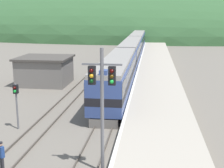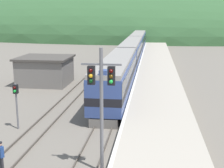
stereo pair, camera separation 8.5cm
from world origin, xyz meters
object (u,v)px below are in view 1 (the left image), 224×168
carriage_third (137,41)px  carriage_fourth (141,35)px  signal_post_siding (16,97)px  carriage_fifth (143,31)px  express_train_lead_car (117,76)px  track_worker (1,155)px  carriage_second (131,52)px  signal_mast_main (102,93)px

carriage_third → carriage_fourth: bearing=90.0°
carriage_fourth → signal_post_siding: size_ratio=5.87×
carriage_fifth → express_train_lead_car: bearing=-90.0°
express_train_lead_car → track_worker: express_train_lead_car is taller
carriage_second → track_worker: carriage_second is taller
carriage_fifth → track_worker: bearing=-92.6°
express_train_lead_car → carriage_third: size_ratio=0.93×
signal_mast_main → track_worker: bearing=-173.4°
carriage_third → track_worker: bearing=-94.4°
carriage_third → track_worker: carriage_third is taller
signal_mast_main → track_worker: signal_mast_main is taller
track_worker → carriage_fourth: bearing=86.8°
express_train_lead_car → carriage_fifth: (0.00, 89.17, -0.01)m
express_train_lead_car → carriage_fourth: bearing=90.0°
carriage_fourth → signal_post_siding: bearing=-94.9°
carriage_second → carriage_fourth: (0.00, 44.84, 0.00)m
carriage_fourth → carriage_fifth: 22.42m
carriage_second → signal_post_siding: (-6.70, -32.55, 0.29)m
carriage_fourth → signal_mast_main: (1.04, -83.31, 2.36)m
signal_post_siding → track_worker: size_ratio=2.03×
carriage_third → signal_post_siding: (-6.70, -54.97, 0.29)m
carriage_fourth → signal_post_siding: carriage_fourth is taller
express_train_lead_car → signal_mast_main: (1.04, -16.56, 2.35)m
carriage_second → carriage_fifth: (0.00, 67.27, 0.00)m
carriage_fourth → carriage_fifth: same height
carriage_second → signal_mast_main: bearing=-88.4°
carriage_fifth → carriage_second: bearing=-90.0°
express_train_lead_car → carriage_fifth: express_train_lead_car is taller
signal_mast_main → carriage_fourth: bearing=90.7°
carriage_fourth → track_worker: bearing=-93.2°
carriage_fourth → track_worker: size_ratio=11.95×
carriage_second → carriage_fifth: 67.27m
carriage_fifth → signal_mast_main: 105.76m
signal_mast_main → signal_post_siding: (-7.74, 5.92, -2.07)m
express_train_lead_car → carriage_fourth: 66.74m
carriage_fourth → carriage_fifth: (0.00, 22.42, 0.00)m
express_train_lead_car → signal_mast_main: bearing=-86.4°
carriage_fourth → signal_mast_main: 83.35m
signal_post_siding → express_train_lead_car: bearing=57.8°
carriage_third → carriage_fifth: same height
carriage_fifth → track_worker: carriage_fifth is taller
express_train_lead_car → track_worker: bearing=-105.4°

